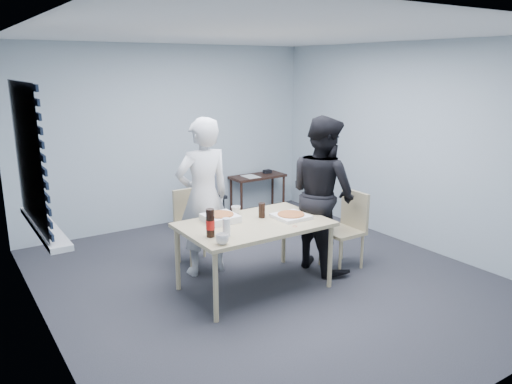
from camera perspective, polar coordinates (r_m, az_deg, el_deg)
room at (r=4.77m, az=-24.14°, el=2.65°), size 5.00×5.00×5.00m
dining_table at (r=5.16m, az=-0.21°, el=-4.16°), size 1.49×0.95×0.73m
chair_far at (r=5.95m, az=-7.10°, el=-3.31°), size 0.42×0.42×0.89m
chair_right at (r=5.91m, az=10.43°, el=-3.58°), size 0.42×0.42×0.89m
person_white at (r=5.55m, az=-6.05°, el=-0.58°), size 0.65×0.42×1.77m
person_black at (r=5.71m, az=7.61°, el=-0.20°), size 0.47×0.86×1.77m
side_table at (r=8.01m, az=0.19°, el=1.37°), size 0.89×0.40×0.59m
stool at (r=7.04m, az=-5.44°, el=-1.18°), size 0.39×0.39×0.54m
backpack at (r=6.95m, az=-5.45°, el=1.45°), size 0.33×0.24×0.46m
pizza_box_a at (r=5.19m, az=-4.10°, el=-2.94°), size 0.33×0.33×0.08m
pizza_box_b at (r=5.31m, az=4.01°, el=-2.75°), size 0.34×0.34×0.05m
mug_a at (r=4.54m, az=-3.87°, el=-5.38°), size 0.17×0.17×0.10m
mug_b at (r=5.41m, az=-2.32°, el=-2.11°), size 0.10×0.10×0.09m
cola_glass at (r=5.29m, az=0.67°, el=-2.11°), size 0.09×0.09×0.16m
soda_bottle at (r=4.71m, az=-5.24°, el=-3.60°), size 0.09×0.09×0.27m
plastic_cups at (r=4.72m, az=-3.40°, el=-4.05°), size 0.10×0.10×0.18m
rubber_band at (r=5.04m, az=4.46°, el=-3.93°), size 0.05×0.05×0.00m
papers at (r=7.89m, az=-0.61°, el=1.78°), size 0.31×0.35×0.00m
black_box at (r=8.15m, az=1.30°, el=2.35°), size 0.15×0.13×0.05m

